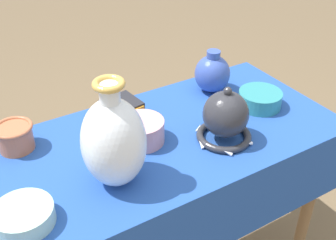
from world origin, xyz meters
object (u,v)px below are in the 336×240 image
object	(u,v)px
vase_tall_bulbous	(114,141)
vase_dome_bell	(225,118)
pot_squat_celadon	(24,216)
pot_squat_rose	(142,131)
pot_squat_teal	(260,99)
jar_round_cobalt	(212,73)
cup_wide_terracotta	(15,136)
mosaic_tile_box	(122,110)

from	to	relation	value
vase_tall_bulbous	vase_dome_bell	world-z (taller)	vase_tall_bulbous
pot_squat_celadon	pot_squat_rose	size ratio (longest dim) A/B	1.07
vase_dome_bell	pot_squat_teal	world-z (taller)	vase_dome_bell
jar_round_cobalt	pot_squat_celadon	distance (m)	0.82
vase_dome_bell	pot_squat_celadon	distance (m)	0.63
jar_round_cobalt	pot_squat_rose	distance (m)	0.40
cup_wide_terracotta	vase_tall_bulbous	bearing A→B (deg)	-55.85
vase_dome_bell	pot_squat_celadon	xyz separation A→B (m)	(-0.62, -0.03, -0.05)
mosaic_tile_box	pot_squat_celadon	distance (m)	0.50
cup_wide_terracotta	pot_squat_celadon	bearing A→B (deg)	-101.44
pot_squat_teal	pot_squat_celadon	bearing A→B (deg)	-172.17
vase_tall_bulbous	pot_squat_teal	bearing A→B (deg)	9.00
vase_tall_bulbous	pot_squat_rose	size ratio (longest dim) A/B	2.23
vase_dome_bell	pot_squat_celadon	size ratio (longest dim) A/B	1.23
jar_round_cobalt	pot_squat_teal	distance (m)	0.20
pot_squat_teal	pot_squat_rose	distance (m)	0.45
jar_round_cobalt	pot_squat_teal	xyz separation A→B (m)	(0.08, -0.18, -0.04)
vase_dome_bell	pot_squat_rose	size ratio (longest dim) A/B	1.32
vase_dome_bell	cup_wide_terracotta	xyz separation A→B (m)	(-0.56, 0.28, -0.03)
vase_dome_bell	mosaic_tile_box	size ratio (longest dim) A/B	1.42
vase_tall_bulbous	cup_wide_terracotta	world-z (taller)	vase_tall_bulbous
vase_tall_bulbous	cup_wide_terracotta	xyz separation A→B (m)	(-0.19, 0.29, -0.09)
jar_round_cobalt	pot_squat_teal	world-z (taller)	jar_round_cobalt
cup_wide_terracotta	pot_squat_rose	bearing A→B (deg)	-25.57
vase_dome_bell	mosaic_tile_box	distance (m)	0.35
mosaic_tile_box	jar_round_cobalt	distance (m)	0.37
mosaic_tile_box	pot_squat_teal	size ratio (longest dim) A/B	0.87
vase_dome_bell	cup_wide_terracotta	world-z (taller)	vase_dome_bell
mosaic_tile_box	cup_wide_terracotta	distance (m)	0.34
vase_dome_bell	pot_squat_celadon	world-z (taller)	vase_dome_bell
vase_dome_bell	pot_squat_rose	bearing A→B (deg)	151.58
cup_wide_terracotta	pot_squat_celadon	world-z (taller)	cup_wide_terracotta
cup_wide_terracotta	mosaic_tile_box	bearing A→B (deg)	-2.52
mosaic_tile_box	pot_squat_celadon	bearing A→B (deg)	-151.52
mosaic_tile_box	jar_round_cobalt	xyz separation A→B (m)	(0.36, -0.00, 0.04)
pot_squat_rose	mosaic_tile_box	bearing A→B (deg)	87.87
pot_squat_rose	cup_wide_terracotta	bearing A→B (deg)	154.43
mosaic_tile_box	pot_squat_teal	xyz separation A→B (m)	(0.44, -0.18, -0.00)
vase_tall_bulbous	jar_round_cobalt	distance (m)	0.58
mosaic_tile_box	pot_squat_rose	distance (m)	0.15
vase_tall_bulbous	pot_squat_teal	xyz separation A→B (m)	(0.59, 0.09, -0.11)
vase_dome_bell	pot_squat_teal	bearing A→B (deg)	21.79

